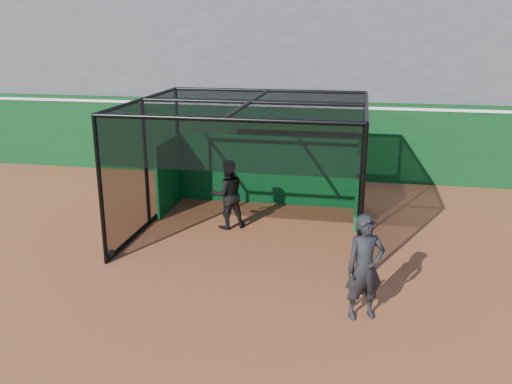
# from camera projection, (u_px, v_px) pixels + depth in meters

# --- Properties ---
(ground) EXTENTS (120.00, 120.00, 0.00)m
(ground) POSITION_uv_depth(u_px,v_px,m) (208.00, 293.00, 10.04)
(ground) COLOR brown
(ground) RESTS_ON ground
(outfield_wall) EXTENTS (50.00, 0.50, 2.50)m
(outfield_wall) POSITION_uv_depth(u_px,v_px,m) (278.00, 137.00, 17.64)
(outfield_wall) COLOR #0A3713
(outfield_wall) RESTS_ON ground
(grandstand) EXTENTS (50.00, 7.85, 8.95)m
(grandstand) POSITION_uv_depth(u_px,v_px,m) (295.00, 34.00, 20.25)
(grandstand) COLOR #4C4C4F
(grandstand) RESTS_ON ground
(batting_cage) EXTENTS (5.25, 4.87, 3.11)m
(batting_cage) POSITION_uv_depth(u_px,v_px,m) (250.00, 169.00, 12.65)
(batting_cage) COLOR black
(batting_cage) RESTS_ON ground
(batter) EXTENTS (1.04, 0.98, 1.70)m
(batter) POSITION_uv_depth(u_px,v_px,m) (228.00, 194.00, 13.11)
(batter) COLOR black
(batter) RESTS_ON ground
(on_deck_player) EXTENTS (0.78, 0.66, 1.82)m
(on_deck_player) POSITION_uv_depth(u_px,v_px,m) (365.00, 268.00, 8.97)
(on_deck_player) COLOR black
(on_deck_player) RESTS_ON ground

